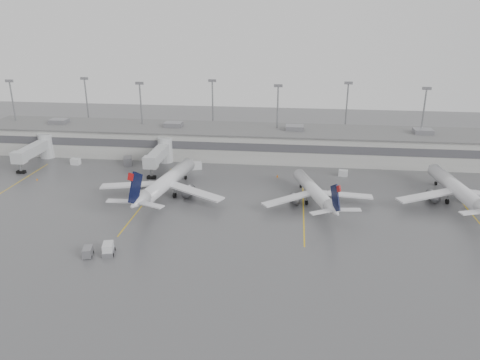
# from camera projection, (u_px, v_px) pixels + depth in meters

# --- Properties ---
(ground) EXTENTS (260.00, 260.00, 0.00)m
(ground) POSITION_uv_depth(u_px,v_px,m) (205.00, 252.00, 82.42)
(ground) COLOR #4C4C4E
(ground) RESTS_ON ground
(terminal) EXTENTS (152.00, 17.00, 9.45)m
(terminal) POSITION_uv_depth(u_px,v_px,m) (242.00, 142.00, 135.04)
(terminal) COLOR #9F9F9B
(terminal) RESTS_ON ground
(light_masts) EXTENTS (142.40, 8.00, 20.60)m
(light_masts) POSITION_uv_depth(u_px,v_px,m) (244.00, 111.00, 137.71)
(light_masts) COLOR gray
(light_masts) RESTS_ON ground
(jet_bridge_left) EXTENTS (4.00, 17.20, 7.00)m
(jet_bridge_left) POSITION_uv_depth(u_px,v_px,m) (39.00, 149.00, 129.76)
(jet_bridge_left) COLOR #AAADB0
(jet_bridge_left) RESTS_ON ground
(jet_bridge_right) EXTENTS (4.00, 17.20, 7.00)m
(jet_bridge_right) POSITION_uv_depth(u_px,v_px,m) (161.00, 153.00, 125.95)
(jet_bridge_right) COLOR #AAADB0
(jet_bridge_right) RESTS_ON ground
(stand_markings) EXTENTS (105.25, 40.00, 0.01)m
(stand_markings) POSITION_uv_depth(u_px,v_px,m) (225.00, 200.00, 104.79)
(stand_markings) COLOR #E4B40D
(stand_markings) RESTS_ON ground
(jet_mid_left) EXTENTS (29.46, 33.29, 10.84)m
(jet_mid_left) POSITION_uv_depth(u_px,v_px,m) (166.00, 182.00, 106.11)
(jet_mid_left) COLOR silver
(jet_mid_left) RESTS_ON ground
(jet_mid_right) EXTENTS (23.96, 27.29, 9.11)m
(jet_mid_right) POSITION_uv_depth(u_px,v_px,m) (315.00, 191.00, 102.23)
(jet_mid_right) COLOR silver
(jet_mid_right) RESTS_ON ground
(jet_far_right) EXTENTS (28.57, 32.20, 10.44)m
(jet_far_right) POSITION_uv_depth(u_px,v_px,m) (458.00, 189.00, 102.21)
(jet_far_right) COLOR silver
(jet_far_right) RESTS_ON ground
(baggage_tug) EXTENTS (2.68, 3.52, 2.03)m
(baggage_tug) POSITION_uv_depth(u_px,v_px,m) (108.00, 250.00, 81.63)
(baggage_tug) COLOR silver
(baggage_tug) RESTS_ON ground
(baggage_cart) EXTENTS (2.06, 2.88, 1.67)m
(baggage_cart) POSITION_uv_depth(u_px,v_px,m) (88.00, 252.00, 80.84)
(baggage_cart) COLOR slate
(baggage_cart) RESTS_ON ground
(gse_uld_a) EXTENTS (2.52, 1.77, 1.71)m
(gse_uld_a) POSITION_uv_depth(u_px,v_px,m) (76.00, 162.00, 128.56)
(gse_uld_a) COLOR silver
(gse_uld_a) RESTS_ON ground
(gse_uld_b) EXTENTS (3.15, 2.60, 1.92)m
(gse_uld_b) POSITION_uv_depth(u_px,v_px,m) (196.00, 166.00, 124.93)
(gse_uld_b) COLOR silver
(gse_uld_b) RESTS_ON ground
(gse_uld_c) EXTENTS (2.44, 1.83, 1.57)m
(gse_uld_c) POSITION_uv_depth(u_px,v_px,m) (343.00, 173.00, 119.75)
(gse_uld_c) COLOR silver
(gse_uld_c) RESTS_ON ground
(gse_loader) EXTENTS (3.09, 3.93, 2.15)m
(gse_loader) POSITION_uv_depth(u_px,v_px,m) (128.00, 161.00, 128.34)
(gse_loader) COLOR slate
(gse_loader) RESTS_ON ground
(cone_a) EXTENTS (0.38, 0.38, 0.61)m
(cone_a) POSITION_uv_depth(u_px,v_px,m) (37.00, 179.00, 116.90)
(cone_a) COLOR orange
(cone_a) RESTS_ON ground
(cone_b) EXTENTS (0.50, 0.50, 0.80)m
(cone_b) POSITION_uv_depth(u_px,v_px,m) (169.00, 179.00, 116.87)
(cone_b) COLOR orange
(cone_b) RESTS_ON ground
(cone_c) EXTENTS (0.47, 0.47, 0.75)m
(cone_c) POSITION_uv_depth(u_px,v_px,m) (277.00, 176.00, 118.99)
(cone_c) COLOR orange
(cone_c) RESTS_ON ground
(cone_d) EXTENTS (0.39, 0.39, 0.61)m
(cone_d) POSITION_uv_depth(u_px,v_px,m) (464.00, 194.00, 107.46)
(cone_d) COLOR orange
(cone_d) RESTS_ON ground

